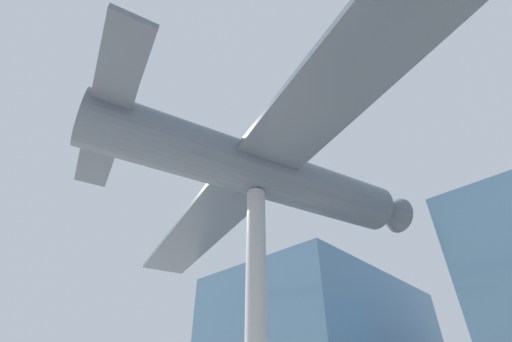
# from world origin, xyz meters

# --- Properties ---
(support_pylon_central) EXTENTS (0.56, 0.56, 6.94)m
(support_pylon_central) POSITION_xyz_m (0.00, 0.00, 3.47)
(support_pylon_central) COLOR #999EA3
(support_pylon_central) RESTS_ON ground_plane
(suspended_airplane) EXTENTS (21.31, 12.60, 2.71)m
(suspended_airplane) POSITION_xyz_m (0.05, 0.16, 7.77)
(suspended_airplane) COLOR #4C5666
(suspended_airplane) RESTS_ON support_pylon_central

